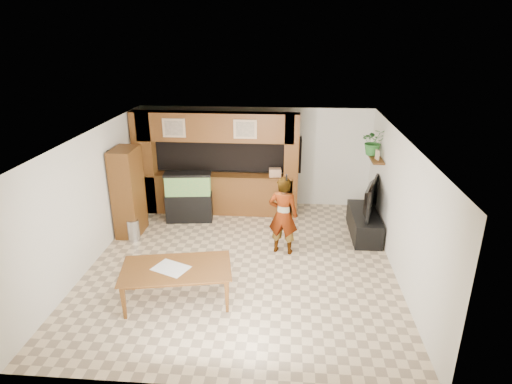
# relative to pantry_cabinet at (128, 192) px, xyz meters

# --- Properties ---
(floor) EXTENTS (6.50, 6.50, 0.00)m
(floor) POSITION_rel_pantry_cabinet_xyz_m (2.70, -1.17, -1.01)
(floor) COLOR beige
(floor) RESTS_ON ground
(ceiling) EXTENTS (6.50, 6.50, 0.00)m
(ceiling) POSITION_rel_pantry_cabinet_xyz_m (2.70, -1.17, 1.59)
(ceiling) COLOR white
(ceiling) RESTS_ON wall_back
(wall_back) EXTENTS (6.00, 0.00, 6.00)m
(wall_back) POSITION_rel_pantry_cabinet_xyz_m (2.70, 2.08, 0.29)
(wall_back) COLOR silver
(wall_back) RESTS_ON floor
(wall_left) EXTENTS (0.00, 6.50, 6.50)m
(wall_left) POSITION_rel_pantry_cabinet_xyz_m (-0.30, -1.17, 0.29)
(wall_left) COLOR silver
(wall_left) RESTS_ON floor
(wall_right) EXTENTS (0.00, 6.50, 6.50)m
(wall_right) POSITION_rel_pantry_cabinet_xyz_m (5.70, -1.17, 0.29)
(wall_right) COLOR silver
(wall_right) RESTS_ON floor
(partition) EXTENTS (4.20, 0.99, 2.60)m
(partition) POSITION_rel_pantry_cabinet_xyz_m (1.75, 1.47, 0.30)
(partition) COLOR brown
(partition) RESTS_ON floor
(wall_clock) EXTENTS (0.05, 0.25, 0.25)m
(wall_clock) POSITION_rel_pantry_cabinet_xyz_m (-0.27, -0.17, 0.89)
(wall_clock) COLOR black
(wall_clock) RESTS_ON wall_left
(wall_shelf) EXTENTS (0.25, 0.90, 0.04)m
(wall_shelf) POSITION_rel_pantry_cabinet_xyz_m (5.55, 0.78, 0.69)
(wall_shelf) COLOR brown
(wall_shelf) RESTS_ON wall_right
(pantry_cabinet) EXTENTS (0.50, 0.83, 2.02)m
(pantry_cabinet) POSITION_rel_pantry_cabinet_xyz_m (0.00, 0.00, 0.00)
(pantry_cabinet) COLOR brown
(pantry_cabinet) RESTS_ON floor
(trash_can) EXTENTS (0.27, 0.27, 0.49)m
(trash_can) POSITION_rel_pantry_cabinet_xyz_m (0.17, -0.37, -0.76)
(trash_can) COLOR #B2B2B7
(trash_can) RESTS_ON floor
(aquarium) EXTENTS (1.12, 0.42, 1.24)m
(aquarium) POSITION_rel_pantry_cabinet_xyz_m (1.18, 0.78, -0.40)
(aquarium) COLOR black
(aquarium) RESTS_ON floor
(tv_stand) EXTENTS (0.59, 1.62, 0.54)m
(tv_stand) POSITION_rel_pantry_cabinet_xyz_m (5.35, 0.34, -0.74)
(tv_stand) COLOR black
(tv_stand) RESTS_ON floor
(television) EXTENTS (0.56, 1.30, 0.75)m
(television) POSITION_rel_pantry_cabinet_xyz_m (5.35, 0.34, -0.09)
(television) COLOR black
(television) RESTS_ON tv_stand
(photo_frame) EXTENTS (0.07, 0.17, 0.22)m
(photo_frame) POSITION_rel_pantry_cabinet_xyz_m (5.55, 0.62, 0.82)
(photo_frame) COLOR tan
(photo_frame) RESTS_ON wall_shelf
(potted_plant) EXTENTS (0.59, 0.52, 0.63)m
(potted_plant) POSITION_rel_pantry_cabinet_xyz_m (5.52, 1.01, 1.02)
(potted_plant) COLOR #2D712D
(potted_plant) RESTS_ON wall_shelf
(person) EXTENTS (0.68, 0.51, 1.68)m
(person) POSITION_rel_pantry_cabinet_xyz_m (3.51, -0.64, -0.17)
(person) COLOR #947851
(person) RESTS_ON floor
(microphone) EXTENTS (0.04, 0.10, 0.16)m
(microphone) POSITION_rel_pantry_cabinet_xyz_m (3.56, -0.80, 0.72)
(microphone) COLOR black
(microphone) RESTS_ON person
(dining_table) EXTENTS (2.01, 1.37, 0.65)m
(dining_table) POSITION_rel_pantry_cabinet_xyz_m (1.74, -2.57, -0.68)
(dining_table) COLOR brown
(dining_table) RESTS_ON floor
(newspaper_a) EXTENTS (0.69, 0.61, 0.01)m
(newspaper_a) POSITION_rel_pantry_cabinet_xyz_m (1.65, -2.56, -0.35)
(newspaper_a) COLOR silver
(newspaper_a) RESTS_ON dining_table
(counter_box) EXTENTS (0.31, 0.23, 0.20)m
(counter_box) POSITION_rel_pantry_cabinet_xyz_m (3.26, 1.28, 0.13)
(counter_box) COLOR tan
(counter_box) RESTS_ON partition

